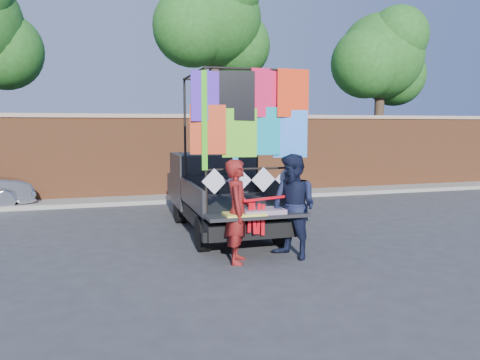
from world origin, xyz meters
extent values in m
plane|color=#38383A|center=(0.00, 0.00, 0.00)|extent=(90.00, 90.00, 0.00)
cube|color=brown|center=(0.00, 7.00, 1.25)|extent=(30.00, 0.35, 2.50)
cube|color=tan|center=(0.00, 7.00, 2.55)|extent=(30.00, 0.45, 0.12)
cube|color=gray|center=(0.00, 6.30, 0.06)|extent=(30.00, 1.20, 0.12)
sphere|color=#235618|center=(-5.60, 8.60, 4.55)|extent=(2.40, 2.40, 2.40)
cylinder|color=#38281C|center=(1.00, 8.20, 2.73)|extent=(0.36, 0.36, 5.46)
sphere|color=#235618|center=(1.00, 8.20, 5.85)|extent=(3.20, 3.20, 3.20)
sphere|color=#235618|center=(1.90, 8.60, 5.07)|extent=(2.40, 2.40, 2.40)
sphere|color=#235618|center=(0.20, 7.90, 5.46)|extent=(2.60, 2.60, 2.60)
cylinder|color=#38281C|center=(7.50, 8.20, 2.27)|extent=(0.36, 0.36, 4.55)
sphere|color=#235618|center=(7.50, 8.20, 4.88)|extent=(3.20, 3.20, 3.20)
sphere|color=#235618|center=(8.40, 8.60, 4.23)|extent=(2.40, 2.40, 2.40)
sphere|color=#235618|center=(6.70, 7.90, 4.55)|extent=(2.60, 2.60, 2.60)
sphere|color=#235618|center=(7.80, 7.60, 5.52)|extent=(2.20, 2.20, 2.20)
cylinder|color=black|center=(-1.07, 3.00, 0.32)|extent=(0.21, 0.63, 0.63)
cylinder|color=black|center=(-1.07, 0.41, 0.32)|extent=(0.21, 0.63, 0.63)
cylinder|color=black|center=(0.42, 3.00, 0.32)|extent=(0.21, 0.63, 0.63)
cylinder|color=black|center=(0.42, 0.41, 0.32)|extent=(0.21, 0.63, 0.63)
cube|color=black|center=(-0.32, 1.66, 0.48)|extent=(1.63, 4.04, 0.29)
cube|color=black|center=(-0.32, 0.94, 0.75)|extent=(1.73, 2.21, 0.10)
cube|color=black|center=(-1.17, 0.94, 0.96)|extent=(0.06, 2.21, 0.43)
cube|color=black|center=(0.52, 0.94, 0.96)|extent=(0.06, 2.21, 0.43)
cube|color=black|center=(-0.32, 2.02, 0.96)|extent=(1.73, 0.06, 0.43)
cube|color=black|center=(-0.32, 2.96, 1.01)|extent=(1.73, 1.54, 1.20)
cube|color=#8C9EAD|center=(-0.32, 2.52, 1.39)|extent=(1.54, 0.06, 0.53)
cube|color=#8C9EAD|center=(-0.32, 3.68, 1.20)|extent=(1.54, 0.10, 0.67)
cube|color=black|center=(-0.32, 4.01, 0.77)|extent=(1.68, 0.86, 0.53)
cube|color=black|center=(-0.32, -0.41, 0.77)|extent=(1.73, 0.53, 0.06)
cube|color=black|center=(-0.32, -0.19, 0.40)|extent=(1.78, 0.14, 0.17)
cylinder|color=black|center=(-1.11, -0.07, 2.00)|extent=(0.05, 0.05, 2.40)
cylinder|color=black|center=(-1.11, 1.95, 2.00)|extent=(0.05, 0.05, 2.40)
cylinder|color=black|center=(0.46, -0.07, 2.00)|extent=(0.05, 0.05, 2.40)
cylinder|color=black|center=(0.46, 1.95, 2.00)|extent=(0.05, 0.05, 2.40)
cylinder|color=black|center=(-0.32, -0.07, 3.20)|extent=(1.63, 0.04, 0.04)
cylinder|color=black|center=(-0.32, 1.95, 3.20)|extent=(1.63, 0.04, 0.04)
cylinder|color=black|center=(-1.11, 0.94, 3.20)|extent=(0.04, 2.07, 0.04)
cylinder|color=black|center=(0.46, 0.94, 3.20)|extent=(0.04, 2.07, 0.04)
cylinder|color=black|center=(-0.32, -0.07, 1.52)|extent=(1.63, 0.04, 0.04)
cube|color=#5028C9|center=(-1.05, -0.09, 2.77)|extent=(0.60, 0.01, 0.82)
cube|color=black|center=(-0.57, -0.13, 2.77)|extent=(0.60, 0.01, 0.82)
cube|color=#F31B4F|center=(-0.08, -0.09, 2.77)|extent=(0.60, 0.01, 0.82)
cube|color=#FF3915|center=(0.40, -0.13, 2.77)|extent=(0.60, 0.01, 0.82)
cube|color=red|center=(-1.05, -0.09, 2.14)|extent=(0.60, 0.01, 0.82)
cube|color=#5EC923|center=(-0.57, -0.13, 2.14)|extent=(0.60, 0.01, 0.82)
cube|color=#0C9AAF|center=(-0.08, -0.09, 2.14)|extent=(0.60, 0.01, 0.82)
cube|color=#3584FC|center=(0.40, -0.13, 2.14)|extent=(0.60, 0.01, 0.82)
cube|color=#39C018|center=(-1.14, -0.11, 2.34)|extent=(0.10, 0.01, 1.63)
cube|color=#D924B8|center=(0.49, -0.11, 2.34)|extent=(0.10, 0.01, 1.63)
cube|color=#1B9FF8|center=(-0.61, -0.11, 2.34)|extent=(0.10, 0.01, 1.63)
cube|color=silver|center=(-0.98, -0.10, 1.33)|extent=(0.43, 0.01, 0.43)
cube|color=silver|center=(-0.54, -0.10, 1.33)|extent=(0.43, 0.01, 0.43)
cube|color=silver|center=(-0.11, -0.10, 1.33)|extent=(0.43, 0.01, 0.43)
cube|color=silver|center=(0.33, -0.10, 1.33)|extent=(0.43, 0.01, 0.43)
cube|color=#F5363B|center=(-0.23, -0.41, 0.84)|extent=(0.72, 0.43, 0.08)
cube|color=#E5DB48|center=(-0.57, -0.47, 0.82)|extent=(0.67, 0.38, 0.04)
imported|color=maroon|center=(-0.67, -0.43, 0.86)|extent=(0.60, 0.73, 1.71)
imported|color=#141932|center=(0.31, -0.46, 0.89)|extent=(0.98, 1.07, 1.78)
cube|color=red|center=(-0.18, -0.45, 1.05)|extent=(0.89, 0.34, 0.04)
cube|color=red|center=(-0.47, -0.47, 0.76)|extent=(0.06, 0.02, 0.54)
cube|color=red|center=(-0.39, -0.47, 0.74)|extent=(0.06, 0.02, 0.54)
cube|color=red|center=(-0.32, -0.47, 0.72)|extent=(0.06, 0.02, 0.54)
cube|color=red|center=(-0.24, -0.47, 0.70)|extent=(0.06, 0.02, 0.54)
camera|label=1|loc=(-2.77, -7.69, 2.26)|focal=35.00mm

